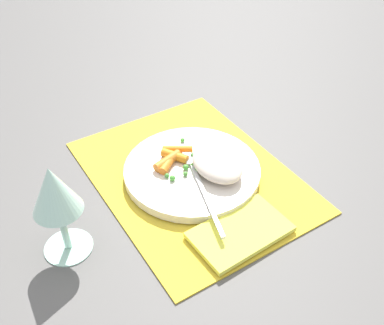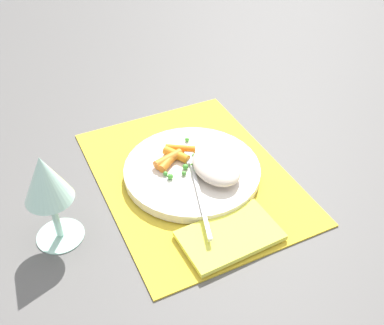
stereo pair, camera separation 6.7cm
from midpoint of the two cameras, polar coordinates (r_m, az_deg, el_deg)
name	(u,v)px [view 2 (the right image)]	position (r m, az deg, el deg)	size (l,w,h in m)	color
ground_plane	(192,177)	(0.78, 2.46, -1.87)	(2.40, 2.40, 0.00)	#565451
placemat	(192,175)	(0.78, 2.47, -1.70)	(0.40, 0.30, 0.01)	gold
plate	(192,170)	(0.77, 2.49, -1.10)	(0.23, 0.23, 0.02)	silver
rice_mound	(216,166)	(0.75, 5.64, -0.54)	(0.10, 0.07, 0.03)	beige
carrot_portion	(173,156)	(0.78, 0.09, 0.70)	(0.06, 0.09, 0.02)	orange
pea_scatter	(186,165)	(0.76, 1.79, -0.38)	(0.09, 0.08, 0.01)	green
fork	(195,180)	(0.74, 3.05, -2.30)	(0.21, 0.07, 0.01)	silver
wine_glass	(46,183)	(0.63, -15.03, -2.59)	(0.07, 0.07, 0.15)	#B2E0CC
napkin	(230,235)	(0.68, 7.65, -9.20)	(0.09, 0.14, 0.01)	#EAE54C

